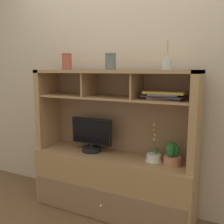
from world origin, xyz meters
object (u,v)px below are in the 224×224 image
(tv_monitor, at_px, (92,137))
(magazine_stack_left, at_px, (164,95))
(potted_orchid, at_px, (154,156))
(diffuser_bottle, at_px, (167,64))
(media_console, at_px, (112,169))
(potted_fern, at_px, (172,156))
(ceramic_vase, at_px, (67,61))
(accent_vase, at_px, (111,61))

(tv_monitor, distance_m, magazine_stack_left, 0.85)
(potted_orchid, height_order, diffuser_bottle, diffuser_bottle)
(media_console, xyz_separation_m, diffuser_bottle, (0.51, -0.03, 0.99))
(potted_fern, bearing_deg, potted_orchid, 174.77)
(tv_monitor, relative_size, potted_fern, 2.13)
(media_console, xyz_separation_m, potted_orchid, (0.41, 0.01, 0.19))
(media_console, height_order, tv_monitor, media_console)
(magazine_stack_left, relative_size, diffuser_bottle, 1.61)
(tv_monitor, bearing_deg, potted_orchid, 1.17)
(diffuser_bottle, bearing_deg, media_console, 176.48)
(potted_orchid, xyz_separation_m, magazine_stack_left, (0.08, -0.02, 0.55))
(diffuser_bottle, distance_m, ceramic_vase, 1.02)
(media_console, bearing_deg, diffuser_bottle, -3.52)
(tv_monitor, height_order, magazine_stack_left, magazine_stack_left)
(media_console, relative_size, potted_fern, 7.74)
(tv_monitor, relative_size, diffuser_bottle, 1.84)
(tv_monitor, relative_size, ceramic_vase, 2.67)
(tv_monitor, distance_m, ceramic_vase, 0.79)
(potted_orchid, distance_m, accent_vase, 0.93)
(magazine_stack_left, bearing_deg, potted_fern, 1.74)
(potted_orchid, distance_m, potted_fern, 0.17)
(tv_monitor, relative_size, accent_vase, 2.93)
(potted_fern, height_order, diffuser_bottle, diffuser_bottle)
(magazine_stack_left, height_order, ceramic_vase, ceramic_vase)
(media_console, bearing_deg, magazine_stack_left, -0.60)
(potted_fern, bearing_deg, diffuser_bottle, -156.10)
(media_console, xyz_separation_m, tv_monitor, (-0.23, -0.00, 0.29))
(diffuser_bottle, height_order, ceramic_vase, diffuser_bottle)
(media_console, relative_size, accent_vase, 10.65)
(media_console, distance_m, potted_orchid, 0.45)
(media_console, relative_size, magazine_stack_left, 4.16)
(potted_fern, xyz_separation_m, diffuser_bottle, (-0.06, -0.03, 0.77))
(diffuser_bottle, height_order, accent_vase, diffuser_bottle)
(potted_orchid, bearing_deg, tv_monitor, -178.83)
(media_console, height_order, ceramic_vase, ceramic_vase)
(media_console, height_order, accent_vase, accent_vase)
(potted_fern, relative_size, ceramic_vase, 1.25)
(media_console, distance_m, accent_vase, 1.02)
(potted_fern, height_order, ceramic_vase, ceramic_vase)
(media_console, relative_size, ceramic_vase, 9.71)
(magazine_stack_left, bearing_deg, tv_monitor, 179.61)
(tv_monitor, bearing_deg, magazine_stack_left, -0.39)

